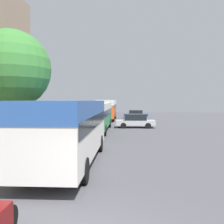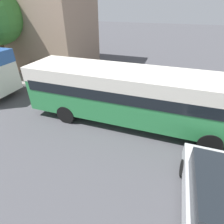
# 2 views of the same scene
# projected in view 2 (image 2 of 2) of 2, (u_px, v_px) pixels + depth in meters

# --- Properties ---
(building_midblock) EXTENTS (6.27, 7.06, 10.27)m
(building_midblock) POSITION_uv_depth(u_px,v_px,m) (48.00, 9.00, 15.53)
(building_midblock) COLOR gray
(building_midblock) RESTS_ON ground_plane
(bus_following) EXTENTS (2.60, 11.32, 2.86)m
(bus_following) POSITION_uv_depth(u_px,v_px,m) (137.00, 91.00, 8.59)
(bus_following) COLOR #2D8447
(bus_following) RESTS_ON ground_plane
(car_far_curb) EXTENTS (4.41, 1.87, 1.57)m
(car_far_curb) POSITION_uv_depth(u_px,v_px,m) (219.00, 201.00, 4.91)
(car_far_curb) COLOR #B7B7BC
(car_far_curb) RESTS_ON ground_plane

